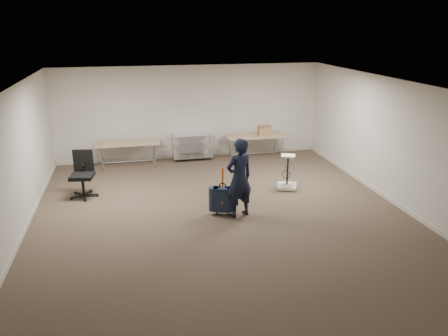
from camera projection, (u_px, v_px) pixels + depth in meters
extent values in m
plane|color=#493B2C|center=(222.00, 216.00, 9.41)|extent=(9.00, 9.00, 0.00)
plane|color=beige|center=(190.00, 112.00, 13.13)|extent=(8.00, 0.00, 8.00)
plane|color=beige|center=(309.00, 268.00, 4.80)|extent=(8.00, 0.00, 8.00)
plane|color=beige|center=(13.00, 167.00, 8.14)|extent=(0.00, 9.00, 9.00)
plane|color=beige|center=(396.00, 143.00, 9.79)|extent=(0.00, 9.00, 9.00)
plane|color=silver|center=(222.00, 85.00, 8.52)|extent=(8.00, 8.00, 0.00)
cube|color=beige|center=(191.00, 155.00, 13.55)|extent=(8.00, 0.02, 0.10)
cube|color=beige|center=(24.00, 232.00, 8.57)|extent=(0.02, 9.00, 0.10)
cube|color=beige|center=(388.00, 199.00, 10.22)|extent=(0.02, 9.00, 0.10)
cube|color=tan|center=(128.00, 143.00, 12.45)|extent=(1.80, 0.75, 0.03)
cylinder|color=gray|center=(129.00, 162.00, 12.63)|extent=(1.50, 0.02, 0.02)
cylinder|color=gray|center=(101.00, 160.00, 12.13)|extent=(0.13, 0.04, 0.69)
cylinder|color=gray|center=(156.00, 156.00, 12.44)|extent=(0.13, 0.04, 0.69)
cylinder|color=gray|center=(102.00, 154.00, 12.69)|extent=(0.13, 0.04, 0.69)
cylinder|color=gray|center=(154.00, 151.00, 13.00)|extent=(0.13, 0.04, 0.69)
cube|color=tan|center=(255.00, 136.00, 13.23)|extent=(1.80, 0.75, 0.03)
cylinder|color=gray|center=(255.00, 153.00, 13.41)|extent=(1.50, 0.02, 0.02)
cylinder|color=gray|center=(234.00, 151.00, 12.92)|extent=(0.13, 0.04, 0.69)
cylinder|color=gray|center=(282.00, 148.00, 13.23)|extent=(0.13, 0.04, 0.69)
cylinder|color=gray|center=(229.00, 146.00, 13.47)|extent=(0.13, 0.04, 0.69)
cylinder|color=gray|center=(275.00, 143.00, 13.78)|extent=(0.13, 0.04, 0.69)
cylinder|color=silver|center=(173.00, 150.00, 12.84)|extent=(0.02, 0.02, 0.80)
cylinder|color=silver|center=(213.00, 148.00, 13.09)|extent=(0.02, 0.02, 0.80)
cylinder|color=silver|center=(172.00, 146.00, 13.26)|extent=(0.02, 0.02, 0.80)
cylinder|color=silver|center=(211.00, 144.00, 13.50)|extent=(0.02, 0.02, 0.80)
cube|color=silver|center=(193.00, 157.00, 13.27)|extent=(1.20, 0.45, 0.02)
cube|color=silver|center=(192.00, 145.00, 13.16)|extent=(1.20, 0.45, 0.02)
cube|color=silver|center=(192.00, 135.00, 13.05)|extent=(1.20, 0.45, 0.01)
imported|color=black|center=(239.00, 178.00, 9.17)|extent=(0.73, 0.61, 1.72)
cube|color=black|center=(223.00, 199.00, 9.37)|extent=(0.43, 0.32, 0.53)
cube|color=black|center=(223.00, 211.00, 9.48)|extent=(0.38, 0.25, 0.03)
cylinder|color=black|center=(217.00, 213.00, 9.48)|extent=(0.04, 0.08, 0.07)
cylinder|color=black|center=(228.00, 213.00, 9.47)|extent=(0.04, 0.08, 0.07)
torus|color=black|center=(223.00, 186.00, 9.28)|extent=(0.17, 0.07, 0.17)
cube|color=#E6530C|center=(223.00, 178.00, 9.24)|extent=(0.04, 0.02, 0.41)
cylinder|color=black|center=(84.00, 195.00, 10.44)|extent=(0.67, 0.67, 0.10)
cylinder|color=black|center=(83.00, 186.00, 10.37)|extent=(0.07, 0.07, 0.45)
cube|color=black|center=(82.00, 176.00, 10.29)|extent=(0.59, 0.59, 0.09)
cube|color=black|center=(83.00, 160.00, 10.43)|extent=(0.47, 0.14, 0.54)
cube|color=beige|center=(287.00, 186.00, 10.98)|extent=(0.62, 0.62, 0.08)
cylinder|color=black|center=(282.00, 191.00, 10.78)|extent=(0.06, 0.06, 0.04)
cylinder|color=black|center=(287.00, 170.00, 10.89)|extent=(0.05, 0.05, 0.76)
cube|color=beige|center=(288.00, 156.00, 10.73)|extent=(0.41, 0.39, 0.04)
torus|color=#2359AF|center=(291.00, 168.00, 10.76)|extent=(0.26, 0.18, 0.23)
cube|color=olive|center=(265.00, 131.00, 13.16)|extent=(0.41, 0.32, 0.29)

